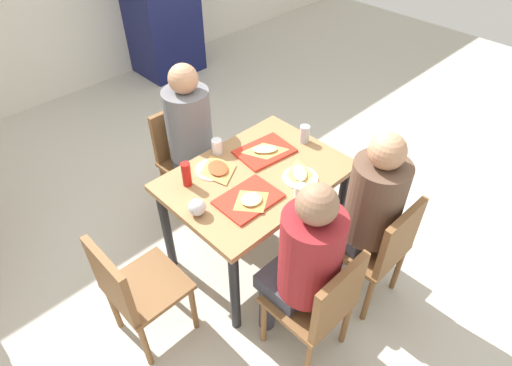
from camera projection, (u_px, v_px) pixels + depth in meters
ground_plane at (256, 253)px, 3.18m from camera, size 10.00×10.00×0.02m
main_table at (256, 186)px, 2.75m from camera, size 1.12×0.79×0.75m
chair_near_left at (321, 303)px, 2.28m from camera, size 0.40×0.40×0.84m
chair_near_right at (380, 247)px, 2.58m from camera, size 0.40×0.40×0.84m
chair_far_side at (184, 153)px, 3.27m from camera, size 0.40×0.40×0.84m
chair_left_end at (133, 288)px, 2.36m from camera, size 0.40×0.40×0.84m
person_in_red at (304, 259)px, 2.20m from camera, size 0.32×0.42×1.25m
person_in_brown_jacket at (368, 206)px, 2.49m from camera, size 0.32×0.42×1.25m
person_far_side at (193, 134)px, 3.03m from camera, size 0.32×0.42×1.25m
tray_red_near at (248, 199)px, 2.50m from camera, size 0.36×0.26×0.02m
tray_red_far at (265, 151)px, 2.84m from camera, size 0.39×0.30×0.02m
paper_plate_center at (213, 169)px, 2.70m from camera, size 0.22×0.22×0.01m
paper_plate_near_edge at (300, 178)px, 2.65m from camera, size 0.22×0.22×0.01m
pizza_slice_a at (251, 200)px, 2.46m from camera, size 0.20×0.19×0.02m
pizza_slice_b at (265, 150)px, 2.82m from camera, size 0.26×0.25×0.02m
pizza_slice_c at (218, 169)px, 2.69m from camera, size 0.25×0.28×0.02m
pizza_slice_d at (300, 173)px, 2.66m from camera, size 0.25×0.25×0.02m
plastic_cup_a at (217, 146)px, 2.81m from camera, size 0.07×0.07×0.10m
plastic_cup_b at (300, 192)px, 2.48m from camera, size 0.07×0.07×0.10m
soda_can at (305, 134)px, 2.90m from camera, size 0.07×0.07×0.12m
condiment_bottle at (186, 174)px, 2.55m from camera, size 0.06×0.06×0.16m
foil_bundle at (197, 207)px, 2.38m from camera, size 0.10×0.10×0.10m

